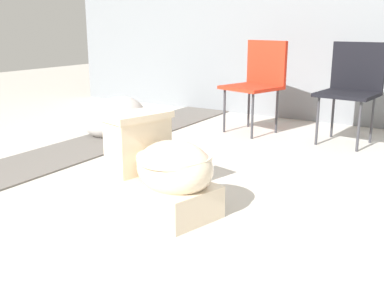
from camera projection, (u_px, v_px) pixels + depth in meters
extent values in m
plane|color=#B7B2A8|center=(119.00, 215.00, 2.37)|extent=(14.00, 14.00, 0.00)
cube|color=#605B56|center=(48.00, 159.00, 3.34)|extent=(0.56, 8.00, 0.01)
cube|color=beige|center=(163.00, 195.00, 2.42)|extent=(0.67, 0.49, 0.17)
ellipsoid|color=beige|center=(175.00, 168.00, 2.30)|extent=(0.52, 0.46, 0.28)
cylinder|color=beige|center=(174.00, 157.00, 2.29)|extent=(0.48, 0.48, 0.03)
cube|color=beige|center=(138.00, 145.00, 2.51)|extent=(0.26, 0.38, 0.30)
cube|color=beige|center=(137.00, 116.00, 2.47)|extent=(0.29, 0.41, 0.04)
cylinder|color=silver|center=(149.00, 110.00, 2.51)|extent=(0.02, 0.02, 0.01)
cube|color=red|center=(251.00, 88.00, 4.09)|extent=(0.55, 0.55, 0.03)
cube|color=red|center=(266.00, 62.00, 4.16)|extent=(0.43, 0.16, 0.40)
cylinder|color=#38383D|center=(252.00, 116.00, 3.91)|extent=(0.02, 0.02, 0.40)
cylinder|color=#38383D|center=(224.00, 111.00, 4.15)|extent=(0.02, 0.02, 0.40)
cylinder|color=#38383D|center=(277.00, 111.00, 4.13)|extent=(0.02, 0.02, 0.40)
cylinder|color=#38383D|center=(249.00, 106.00, 4.37)|extent=(0.02, 0.02, 0.40)
cube|color=black|center=(347.00, 94.00, 3.68)|extent=(0.48, 0.48, 0.03)
cube|color=black|center=(358.00, 66.00, 3.78)|extent=(0.44, 0.08, 0.40)
cylinder|color=#38383D|center=(359.00, 127.00, 3.51)|extent=(0.02, 0.02, 0.40)
cylinder|color=#38383D|center=(317.00, 121.00, 3.71)|extent=(0.02, 0.02, 0.40)
cylinder|color=#38383D|center=(372.00, 120.00, 3.77)|extent=(0.02, 0.02, 0.40)
cylinder|color=#38383D|center=(333.00, 115.00, 3.97)|extent=(0.02, 0.02, 0.40)
ellipsoid|color=#B7B2AD|center=(103.00, 127.00, 3.97)|extent=(0.36, 0.29, 0.20)
ellipsoid|color=#B7B2AD|center=(121.00, 117.00, 4.00)|extent=(0.54, 0.58, 0.36)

